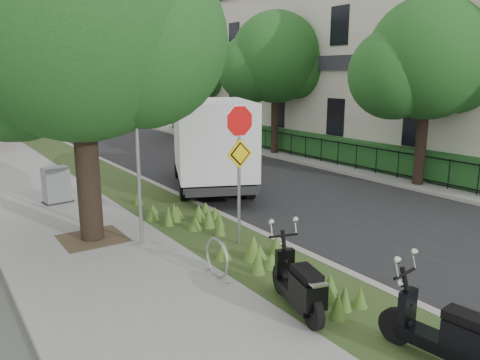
# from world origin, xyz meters

# --- Properties ---
(ground) EXTENTS (120.00, 120.00, 0.00)m
(ground) POSITION_xyz_m (0.00, 0.00, 0.00)
(ground) COLOR #4C5147
(ground) RESTS_ON ground
(sidewalk_near) EXTENTS (3.50, 60.00, 0.12)m
(sidewalk_near) POSITION_xyz_m (-4.25, 10.00, 0.06)
(sidewalk_near) COLOR gray
(sidewalk_near) RESTS_ON ground
(verge) EXTENTS (2.00, 60.00, 0.12)m
(verge) POSITION_xyz_m (-1.50, 10.00, 0.06)
(verge) COLOR #31451D
(verge) RESTS_ON ground
(kerb_near) EXTENTS (0.20, 60.00, 0.13)m
(kerb_near) POSITION_xyz_m (-0.50, 10.00, 0.07)
(kerb_near) COLOR #9E9991
(kerb_near) RESTS_ON ground
(road) EXTENTS (7.00, 60.00, 0.01)m
(road) POSITION_xyz_m (3.00, 10.00, 0.01)
(road) COLOR black
(road) RESTS_ON ground
(kerb_far) EXTENTS (0.20, 60.00, 0.13)m
(kerb_far) POSITION_xyz_m (6.50, 10.00, 0.07)
(kerb_far) COLOR #9E9991
(kerb_far) RESTS_ON ground
(footpath_far) EXTENTS (3.20, 60.00, 0.12)m
(footpath_far) POSITION_xyz_m (8.20, 10.00, 0.06)
(footpath_far) COLOR gray
(footpath_far) RESTS_ON ground
(street_tree_main) EXTENTS (6.21, 5.54, 7.66)m
(street_tree_main) POSITION_xyz_m (-4.08, 2.86, 4.80)
(street_tree_main) COLOR black
(street_tree_main) RESTS_ON ground
(bare_post) EXTENTS (0.08, 0.08, 4.00)m
(bare_post) POSITION_xyz_m (-3.20, 1.80, 2.12)
(bare_post) COLOR #A5A8AD
(bare_post) RESTS_ON ground
(bike_hoop) EXTENTS (0.06, 0.78, 0.77)m
(bike_hoop) POSITION_xyz_m (-2.70, -0.60, 0.50)
(bike_hoop) COLOR #A5A8AD
(bike_hoop) RESTS_ON ground
(sign_assembly) EXTENTS (0.94, 0.08, 3.22)m
(sign_assembly) POSITION_xyz_m (-1.40, 0.58, 2.33)
(sign_assembly) COLOR #A5A8AD
(sign_assembly) RESTS_ON ground
(fence_far) EXTENTS (0.04, 24.00, 1.00)m
(fence_far) POSITION_xyz_m (7.20, 10.00, 0.67)
(fence_far) COLOR black
(fence_far) RESTS_ON ground
(hedge_far) EXTENTS (1.00, 24.00, 1.10)m
(hedge_far) POSITION_xyz_m (7.90, 10.00, 0.67)
(hedge_far) COLOR #1A4B1E
(hedge_far) RESTS_ON footpath_far
(terrace_houses) EXTENTS (7.40, 26.40, 8.20)m
(terrace_houses) POSITION_xyz_m (11.49, 10.00, 4.16)
(terrace_houses) COLOR beige
(terrace_houses) RESTS_ON ground
(far_tree_a) EXTENTS (4.60, 4.10, 6.22)m
(far_tree_a) POSITION_xyz_m (6.94, 2.05, 4.13)
(far_tree_a) COLOR black
(far_tree_a) RESTS_ON ground
(far_tree_b) EXTENTS (4.83, 4.31, 6.56)m
(far_tree_b) POSITION_xyz_m (6.94, 10.05, 4.37)
(far_tree_b) COLOR black
(far_tree_b) RESTS_ON ground
(far_tree_c) EXTENTS (4.37, 3.89, 5.93)m
(far_tree_c) POSITION_xyz_m (6.94, 18.04, 3.95)
(far_tree_c) COLOR black
(far_tree_c) RESTS_ON ground
(scooter_near) EXTENTS (0.67, 1.71, 0.83)m
(scooter_near) POSITION_xyz_m (-2.35, -2.56, 0.52)
(scooter_near) COLOR black
(scooter_near) RESTS_ON ground
(scooter_far) EXTENTS (0.49, 1.74, 0.83)m
(scooter_far) POSITION_xyz_m (-1.66, -4.69, 0.52)
(scooter_far) COLOR black
(scooter_far) RESTS_ON ground
(box_truck) EXTENTS (4.27, 6.07, 2.57)m
(box_truck) POSITION_xyz_m (0.99, 5.84, 1.68)
(box_truck) COLOR #262628
(box_truck) RESTS_ON ground
(utility_cabinet) EXTENTS (0.85, 0.63, 1.06)m
(utility_cabinet) POSITION_xyz_m (-3.90, 6.50, 0.63)
(utility_cabinet) COLOR #262628
(utility_cabinet) RESTS_ON ground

